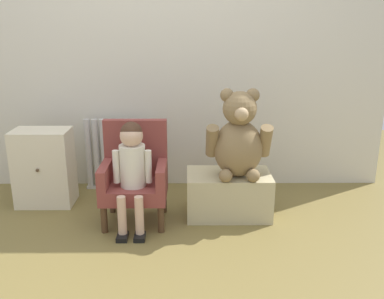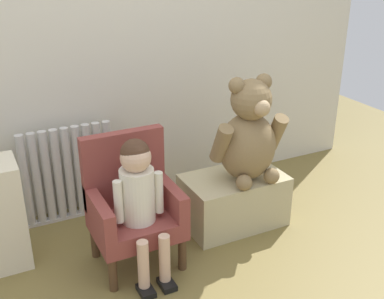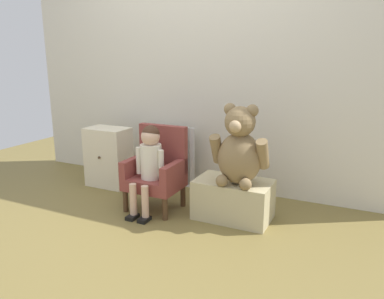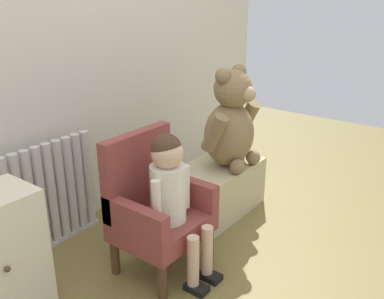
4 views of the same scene
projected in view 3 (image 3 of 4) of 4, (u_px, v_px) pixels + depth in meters
ground_plane at (129, 234)px, 2.70m from camera, size 6.00×6.00×0.00m
back_wall at (199, 61)px, 3.47m from camera, size 3.80×0.05×2.40m
radiator at (170, 155)px, 3.69m from camera, size 0.56×0.05×0.59m
small_dresser at (109, 157)px, 3.65m from camera, size 0.41×0.29×0.57m
child_armchair at (157, 170)px, 3.11m from camera, size 0.44×0.37×0.69m
child_figure at (149, 157)px, 2.97m from camera, size 0.25×0.35×0.72m
low_bench at (233, 199)px, 2.93m from camera, size 0.59×0.36×0.31m
large_teddy_bear at (239, 150)px, 2.76m from camera, size 0.44×0.31×0.61m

